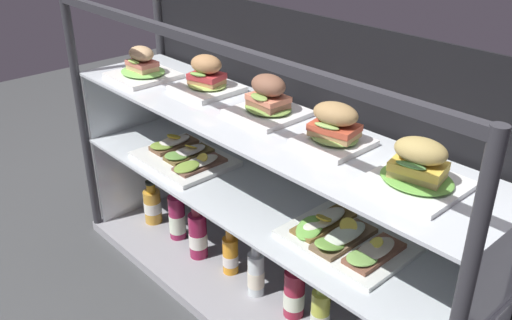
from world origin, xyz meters
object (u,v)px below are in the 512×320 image
Objects in this scene: plated_roll_sandwich_mid_right at (207,79)px; juice_bottle_front_middle at (230,254)px; open_sandwich_tray_near_right_corner at (345,238)px; juice_bottle_front_right_end at (198,235)px; plated_roll_sandwich_right_of_center at (142,68)px; juice_bottle_front_second at (256,274)px; plated_roll_sandwich_mid_left at (334,129)px; juice_bottle_near_post at (153,205)px; juice_bottle_tucked_behind at (178,217)px; open_sandwich_tray_mid_left at (184,156)px; plated_roll_sandwich_center at (269,101)px; juice_bottle_front_left_end at (320,316)px; plated_roll_sandwich_near_right_corner at (418,170)px; juice_bottle_back_left at (294,293)px.

juice_bottle_front_middle is at bearing -12.85° from plated_roll_sandwich_mid_right.
open_sandwich_tray_near_right_corner is 1.46× the size of juice_bottle_front_right_end.
juice_bottle_front_second is at bearing 3.53° from plated_roll_sandwich_right_of_center.
plated_roll_sandwich_right_of_center is 1.21× the size of plated_roll_sandwich_mid_left.
juice_bottle_front_right_end is (-0.02, -0.06, -0.60)m from plated_roll_sandwich_mid_right.
juice_bottle_tucked_behind is (0.16, 0.01, 0.01)m from juice_bottle_near_post.
open_sandwich_tray_mid_left reaches higher than juice_bottle_front_right_end.
juice_bottle_tucked_behind reaches higher than juice_bottle_front_right_end.
open_sandwich_tray_near_right_corner reaches higher than juice_bottle_front_middle.
juice_bottle_tucked_behind is 1.20× the size of juice_bottle_front_middle.
juice_bottle_front_middle is at bearing 7.04° from open_sandwich_tray_mid_left.
open_sandwich_tray_mid_left is 0.31m from juice_bottle_front_right_end.
plated_roll_sandwich_center is (0.56, 0.08, 0.01)m from plated_roll_sandwich_right_of_center.
open_sandwich_tray_mid_left reaches higher than juice_bottle_front_left_end.
juice_bottle_near_post is at bearing -170.76° from plated_roll_sandwich_mid_right.
plated_roll_sandwich_right_of_center is 0.62× the size of open_sandwich_tray_mid_left.
plated_roll_sandwich_mid_right is at bearing 177.14° from open_sandwich_tray_near_right_corner.
open_sandwich_tray_mid_left is at bearing -178.97° from plated_roll_sandwich_near_right_corner.
plated_roll_sandwich_right_of_center is 0.95m from open_sandwich_tray_near_right_corner.
juice_bottle_front_second is (0.56, 0.03, -0.60)m from plated_roll_sandwich_right_of_center.
juice_bottle_front_second is at bearing -171.80° from juice_bottle_back_left.
juice_bottle_front_right_end is at bearing -105.67° from plated_roll_sandwich_mid_right.
juice_bottle_back_left is at bearing -2.94° from plated_roll_sandwich_mid_right.
juice_bottle_front_left_end is (-0.24, -0.01, -0.59)m from plated_roll_sandwich_near_right_corner.
plated_roll_sandwich_near_right_corner is 0.90× the size of juice_bottle_back_left.
juice_bottle_front_middle is at bearing -177.33° from plated_roll_sandwich_mid_left.
plated_roll_sandwich_mid_left is 0.74× the size of juice_bottle_front_right_end.
open_sandwich_tray_near_right_corner reaches higher than juice_bottle_tucked_behind.
plated_roll_sandwich_mid_left is 0.80× the size of juice_bottle_front_second.
juice_bottle_front_left_end is (0.59, -0.06, -0.59)m from plated_roll_sandwich_mid_right.
plated_roll_sandwich_near_right_corner is 1.04m from juice_bottle_front_right_end.
juice_bottle_front_second is at bearing -8.86° from plated_roll_sandwich_mid_right.
juice_bottle_tucked_behind reaches higher than juice_bottle_front_second.
juice_bottle_back_left is at bearing -174.34° from plated_roll_sandwich_mid_left.
juice_bottle_front_left_end is (0.30, -0.06, -0.59)m from plated_roll_sandwich_center.
open_sandwich_tray_mid_left is at bearing -142.12° from plated_roll_sandwich_mid_right.
juice_bottle_front_middle is (-0.50, 0.00, -0.33)m from open_sandwich_tray_near_right_corner.
plated_roll_sandwich_mid_right is at bearing -179.12° from plated_roll_sandwich_center.
plated_roll_sandwich_center is at bearing 5.38° from juice_bottle_near_post.
plated_roll_sandwich_near_right_corner is at bearing -2.83° from juice_bottle_back_left.
juice_bottle_tucked_behind reaches higher than juice_bottle_back_left.
open_sandwich_tray_near_right_corner is at bearing 1.32° from juice_bottle_near_post.
juice_bottle_front_left_end reaches higher than juice_bottle_near_post.
juice_bottle_tucked_behind is at bearing 169.85° from open_sandwich_tray_mid_left.
plated_roll_sandwich_right_of_center is at bearing -176.95° from open_sandwich_tray_near_right_corner.
plated_roll_sandwich_mid_right is 0.68m from juice_bottle_front_second.
plated_roll_sandwich_mid_left is 0.84m from juice_bottle_front_right_end.
juice_bottle_front_middle is (-0.42, -0.02, -0.62)m from plated_roll_sandwich_mid_left.
juice_bottle_front_right_end is 1.08× the size of juice_bottle_front_second.
juice_bottle_tucked_behind is (-0.81, -0.01, -0.31)m from open_sandwich_tray_near_right_corner.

